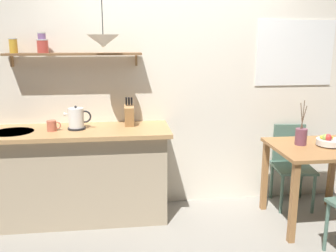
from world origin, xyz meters
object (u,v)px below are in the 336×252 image
Objects in this scene: coffee_mug_by_sink at (52,126)px; dining_table at (317,160)px; knife_block at (129,115)px; pendant_lamp at (103,41)px; dining_chair_far at (291,161)px; twig_vase at (301,136)px; fruit_bowl at (328,141)px; electric_kettle at (77,119)px.

dining_table is at bearing -7.07° from coffee_mug_by_sink.
knife_block is 0.49× the size of pendant_lamp.
dining_chair_far is at bearing 94.07° from dining_table.
twig_vase is 1.67m from knife_block.
dining_table is 6.48× the size of coffee_mug_by_sink.
electric_kettle reaches higher than fruit_bowl.
knife_block is (0.50, 0.06, 0.01)m from electric_kettle.
fruit_bowl is 1.80× the size of coffee_mug_by_sink.
pendant_lamp is (-2.09, 0.27, 0.93)m from fruit_bowl.
pendant_lamp reaches higher than dining_table.
dining_table is at bearing -13.14° from knife_block.
fruit_bowl is at bearing -6.74° from coffee_mug_by_sink.
dining_table is 2.53m from coffee_mug_by_sink.
fruit_bowl is 2.61m from coffee_mug_by_sink.
dining_table is 2.33m from electric_kettle.
twig_vase is 2.37m from coffee_mug_by_sink.
dining_table is 1.41× the size of pendant_lamp.
dining_table is 3.59× the size of fruit_bowl.
pendant_lamp is at bearing 172.24° from dining_table.
twig_vase is at bearing 161.53° from fruit_bowl.
pendant_lamp is at bearing -174.56° from dining_chair_far.
coffee_mug_by_sink is (-2.49, 0.31, 0.34)m from dining_table.
electric_kettle is (-2.13, 0.27, 0.17)m from twig_vase.
electric_kettle is at bearing 171.62° from fruit_bowl.
fruit_bowl is at bearing -12.38° from knife_block.
twig_vase is at bearing -7.21° from electric_kettle.
knife_block is (-1.63, 0.33, 0.18)m from twig_vase.
fruit_bowl is 0.39× the size of pendant_lamp.
pendant_lamp is at bearing -146.83° from knife_block.
coffee_mug_by_sink reaches higher than fruit_bowl.
pendant_lamp reaches higher than coffee_mug_by_sink.
electric_kettle is at bearing -177.32° from dining_chair_far.
coffee_mug_by_sink is (-2.35, 0.23, 0.12)m from twig_vase.
electric_kettle is (-2.37, 0.35, 0.20)m from fruit_bowl.
dining_table is 2.88× the size of knife_block.
dining_chair_far is 6.59× the size of coffee_mug_by_sink.
dining_table is 1.86m from knife_block.
dining_chair_far is at bearing 5.44° from pendant_lamp.
fruit_bowl is (0.13, -0.45, 0.35)m from dining_chair_far.
twig_vase is 1.48× the size of knife_block.
twig_vase reaches higher than dining_chair_far.
dining_chair_far is 2.93× the size of knife_block.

